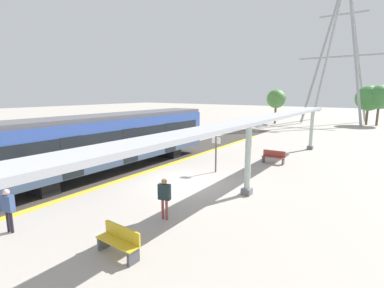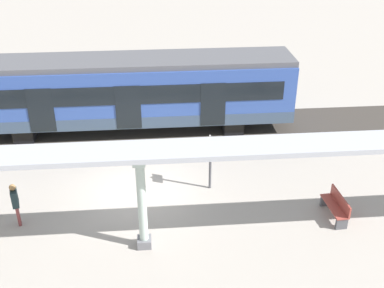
# 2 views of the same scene
# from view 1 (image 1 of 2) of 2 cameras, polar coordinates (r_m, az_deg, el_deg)

# --- Properties ---
(ground_plane) EXTENTS (176.00, 176.00, 0.00)m
(ground_plane) POSITION_cam_1_polar(r_m,az_deg,el_deg) (15.04, -0.55, -7.99)
(ground_plane) COLOR #A19990
(tactile_edge_strip) EXTENTS (0.46, 34.32, 0.01)m
(tactile_edge_strip) POSITION_cam_1_polar(r_m,az_deg,el_deg) (17.15, -9.93, -5.80)
(tactile_edge_strip) COLOR gold
(tactile_edge_strip) RESTS_ON ground
(trackbed) EXTENTS (3.20, 46.32, 0.01)m
(trackbed) POSITION_cam_1_polar(r_m,az_deg,el_deg) (18.45, -13.99, -4.81)
(trackbed) COLOR #38332D
(trackbed) RESTS_ON ground
(train_near_carriage) EXTENTS (2.65, 14.89, 3.48)m
(train_near_carriage) POSITION_cam_1_polar(r_m,az_deg,el_deg) (17.77, -15.32, 0.61)
(train_near_carriage) COLOR #2F4C9A
(train_near_carriage) RESTS_ON ground
(canopy_pillar_second) EXTENTS (1.10, 0.44, 3.37)m
(canopy_pillar_second) POSITION_cam_1_polar(r_m,az_deg,el_deg) (13.24, 11.30, -3.06)
(canopy_pillar_second) COLOR slate
(canopy_pillar_second) RESTS_ON ground
(canopy_pillar_third) EXTENTS (1.10, 0.44, 3.37)m
(canopy_pillar_third) POSITION_cam_1_polar(r_m,az_deg,el_deg) (25.59, 23.13, 2.77)
(canopy_pillar_third) COLOR slate
(canopy_pillar_third) RESTS_ON ground
(canopy_beam) EXTENTS (1.20, 27.62, 0.16)m
(canopy_beam) POSITION_cam_1_polar(r_m,az_deg,el_deg) (12.62, 10.93, 4.32)
(canopy_beam) COLOR #A8AAB2
(canopy_beam) RESTS_ON canopy_pillar_nearest
(bench_near_end) EXTENTS (1.51, 0.48, 0.86)m
(bench_near_end) POSITION_cam_1_polar(r_m,az_deg,el_deg) (9.01, -14.55, -18.51)
(bench_near_end) COLOR gold
(bench_near_end) RESTS_ON ground
(bench_mid_platform) EXTENTS (1.52, 0.53, 0.86)m
(bench_mid_platform) POSITION_cam_1_polar(r_m,az_deg,el_deg) (19.88, 16.26, -2.52)
(bench_mid_platform) COLOR #9B3F35
(bench_mid_platform) RESTS_ON ground
(platform_info_sign) EXTENTS (0.56, 0.10, 2.20)m
(platform_info_sign) POSITION_cam_1_polar(r_m,az_deg,el_deg) (16.85, 4.89, -1.33)
(platform_info_sign) COLOR #4C4C51
(platform_info_sign) RESTS_ON ground
(passenger_waiting_near_edge) EXTENTS (0.49, 0.33, 1.56)m
(passenger_waiting_near_edge) POSITION_cam_1_polar(r_m,az_deg,el_deg) (11.57, -33.37, -10.42)
(passenger_waiting_near_edge) COLOR black
(passenger_waiting_near_edge) RESTS_ON ground
(passenger_by_the_benches) EXTENTS (0.50, 0.32, 1.60)m
(passenger_by_the_benches) POSITION_cam_1_polar(r_m,az_deg,el_deg) (10.72, -5.63, -10.10)
(passenger_by_the_benches) COLOR brown
(passenger_by_the_benches) RESTS_ON ground
(electricity_pylon) EXTENTS (11.95, 8.52, 22.48)m
(electricity_pylon) POSITION_cam_1_polar(r_m,az_deg,el_deg) (50.65, 27.96, 16.83)
(electricity_pylon) COLOR #93969B
(electricity_pylon) RESTS_ON ground
(tree_left_background) EXTENTS (2.85, 2.85, 5.22)m
(tree_left_background) POSITION_cam_1_polar(r_m,az_deg,el_deg) (45.51, 16.73, 8.76)
(tree_left_background) COLOR brown
(tree_left_background) RESTS_ON ground
(tree_right_background) EXTENTS (3.43, 3.43, 5.83)m
(tree_right_background) POSITION_cam_1_polar(r_m,az_deg,el_deg) (48.85, 33.85, 7.91)
(tree_right_background) COLOR brown
(tree_right_background) RESTS_ON ground
(tree_centre_background) EXTENTS (3.69, 3.69, 5.76)m
(tree_centre_background) POSITION_cam_1_polar(r_m,az_deg,el_deg) (49.17, 32.30, 7.85)
(tree_centre_background) COLOR brown
(tree_centre_background) RESTS_ON ground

